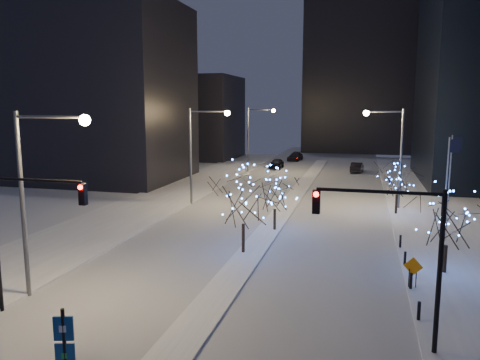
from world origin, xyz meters
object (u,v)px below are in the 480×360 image
(street_lamp_w_near, at_px, (38,179))
(street_lamp_w_mid, at_px, (200,143))
(car_mid, at_px, (357,167))
(holiday_tree_median_near, at_px, (243,197))
(construction_sign, at_px, (413,269))
(car_far, at_px, (295,157))
(holiday_tree_plaza_far, at_px, (398,180))
(car_near, at_px, (276,164))
(street_lamp_east, at_px, (392,145))
(holiday_tree_plaza_near, at_px, (448,219))
(wayfinding_sign, at_px, (65,349))
(traffic_signal_west, at_px, (21,221))
(street_lamp_w_far, at_px, (255,131))
(traffic_signal_east, at_px, (400,242))

(street_lamp_w_near, bearing_deg, street_lamp_w_mid, 90.00)
(car_mid, xyz_separation_m, holiday_tree_median_near, (-7.04, -44.26, 3.28))
(street_lamp_w_mid, distance_m, construction_sign, 27.39)
(street_lamp_w_near, xyz_separation_m, car_far, (3.89, 67.72, -5.74))
(holiday_tree_median_near, distance_m, holiday_tree_plaza_far, 18.89)
(car_near, relative_size, construction_sign, 2.68)
(street_lamp_east, bearing_deg, holiday_tree_plaza_near, -82.80)
(car_mid, relative_size, car_far, 0.90)
(car_mid, distance_m, car_far, 17.74)
(construction_sign, bearing_deg, holiday_tree_plaza_far, 99.71)
(holiday_tree_plaza_far, bearing_deg, wayfinding_sign, -110.71)
(holiday_tree_plaza_far, relative_size, wayfinding_sign, 1.36)
(holiday_tree_plaza_near, bearing_deg, street_lamp_east, 97.20)
(street_lamp_w_near, relative_size, traffic_signal_west, 1.43)
(street_lamp_w_near, bearing_deg, wayfinding_sign, -49.07)
(holiday_tree_plaza_far, xyz_separation_m, construction_sign, (-0.29, -19.07, -2.20))
(car_far, bearing_deg, car_near, -89.81)
(street_lamp_east, relative_size, wayfinding_sign, 2.72)
(street_lamp_w_near, distance_m, holiday_tree_plaza_near, 23.51)
(car_far, bearing_deg, street_lamp_w_mid, -88.26)
(street_lamp_w_mid, height_order, holiday_tree_plaza_near, street_lamp_w_mid)
(street_lamp_w_mid, xyz_separation_m, car_near, (2.46, 30.66, -5.70))
(street_lamp_east, relative_size, construction_sign, 5.70)
(car_mid, bearing_deg, street_lamp_w_mid, 67.59)
(street_lamp_w_mid, relative_size, street_lamp_east, 1.00)
(street_lamp_east, xyz_separation_m, car_mid, (-3.54, 26.29, -5.67))
(holiday_tree_plaza_near, xyz_separation_m, holiday_tree_plaza_far, (-1.85, 16.01, -0.11))
(holiday_tree_plaza_far, bearing_deg, street_lamp_w_mid, -179.11)
(holiday_tree_median_near, bearing_deg, holiday_tree_plaza_near, -3.25)
(holiday_tree_median_near, distance_m, holiday_tree_plaza_near, 12.98)
(car_near, height_order, wayfinding_sign, wayfinding_sign)
(car_near, bearing_deg, street_lamp_w_mid, -93.04)
(car_far, height_order, holiday_tree_plaza_near, holiday_tree_plaza_near)
(car_mid, xyz_separation_m, wayfinding_sign, (-8.54, -62.29, 1.48))
(holiday_tree_plaza_near, bearing_deg, street_lamp_w_far, 117.72)
(street_lamp_w_near, relative_size, street_lamp_w_mid, 1.00)
(traffic_signal_west, distance_m, car_near, 57.83)
(street_lamp_w_far, bearing_deg, construction_sign, -66.27)
(car_near, bearing_deg, holiday_tree_median_near, -80.99)
(car_far, bearing_deg, street_lamp_w_near, -86.34)
(holiday_tree_plaza_near, xyz_separation_m, construction_sign, (-2.15, -3.06, -2.31))
(street_lamp_east, xyz_separation_m, construction_sign, (0.22, -21.77, -5.24))
(car_mid, distance_m, wayfinding_sign, 62.89)
(car_far, bearing_deg, traffic_signal_east, -71.55)
(car_near, xyz_separation_m, car_far, (1.43, 12.06, -0.04))
(traffic_signal_west, bearing_deg, car_near, 88.05)
(traffic_signal_west, bearing_deg, street_lamp_w_mid, 91.06)
(traffic_signal_west, xyz_separation_m, wayfinding_sign, (6.44, -6.00, -2.50))
(street_lamp_w_far, xyz_separation_m, holiday_tree_plaza_far, (19.53, -24.70, -3.09))
(street_lamp_w_far, bearing_deg, street_lamp_w_mid, -90.00)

